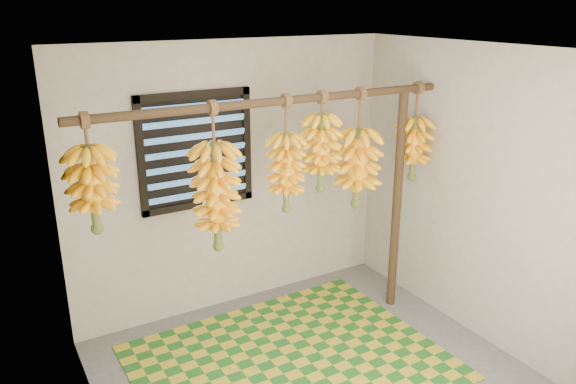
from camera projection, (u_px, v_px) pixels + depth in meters
ceiling at (334, 51)px, 3.36m from camera, size 3.00×3.00×0.01m
wall_back at (234, 178)px, 4.98m from camera, size 3.00×0.01×2.40m
wall_left at (98, 291)px, 3.03m from camera, size 0.01×3.00×2.40m
wall_right at (486, 199)px, 4.46m from camera, size 0.01×3.00×2.40m
window at (196, 151)px, 4.69m from camera, size 1.00×0.04×1.00m
hanging_pole at (278, 101)px, 4.06m from camera, size 3.00×0.06×0.06m
support_post at (397, 203)px, 4.95m from camera, size 0.08×0.08×2.00m
woven_mat at (291, 362)px, 4.40m from camera, size 2.33×1.87×0.01m
banana_bunch_a at (93, 189)px, 3.56m from camera, size 0.30×0.30×0.79m
banana_bunch_b at (216, 197)px, 4.03m from camera, size 0.35×0.35×1.10m
banana_bunch_c at (286, 173)px, 4.27m from camera, size 0.29×0.29×0.91m
banana_bunch_d at (321, 152)px, 4.38m from camera, size 0.31×0.31×0.80m
banana_bunch_e at (358, 168)px, 4.61m from camera, size 0.36×0.36×0.99m
banana_bunch_f at (414, 148)px, 4.87m from camera, size 0.31×0.31×0.85m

